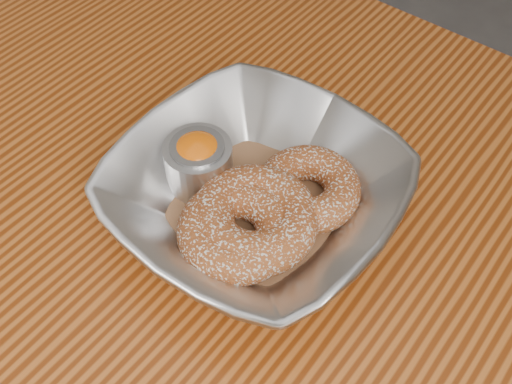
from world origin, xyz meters
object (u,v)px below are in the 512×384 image
Objects in this scene: donut_back at (308,188)px; donut_front at (237,230)px; ramekin at (199,162)px; table at (190,302)px; serving_bowl at (256,193)px; donut_extra at (254,219)px.

donut_back is 0.91× the size of donut_front.
donut_front is at bearing -24.73° from ramekin.
donut_back reaches higher than table.
donut_front is (0.01, -0.04, -0.00)m from serving_bowl.
ramekin is at bearing 155.27° from donut_front.
ramekin reaches higher than donut_front.
donut_extra reaches higher than donut_back.
table is at bearing -146.57° from donut_front.
serving_bowl reaches higher than donut_extra.
serving_bowl is 0.06m from ramekin.
ramekin is at bearing -155.54° from donut_back.
ramekin reaches higher than donut_back.
ramekin is at bearing -173.61° from serving_bowl.
table is 13.68× the size of donut_back.
donut_extra is at bearing -105.32° from donut_back.
donut_front is (-0.02, -0.07, 0.00)m from donut_back.
serving_bowl reaches higher than donut_back.
serving_bowl is 0.03m from donut_extra.
serving_bowl reaches higher than table.
serving_bowl is 2.22× the size of donut_extra.
ramekin reaches higher than serving_bowl.
table is 20.57× the size of ramekin.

